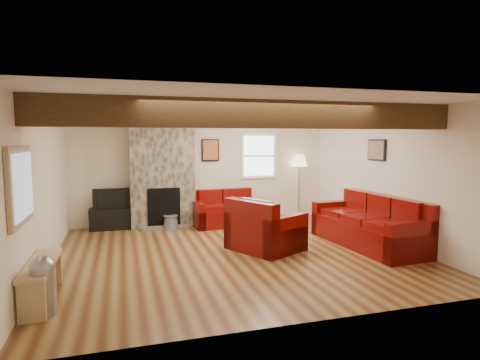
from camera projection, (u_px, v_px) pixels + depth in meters
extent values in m
plane|color=#582F17|center=(236.00, 253.00, 6.95)|extent=(8.00, 8.00, 0.00)
plane|color=white|center=(236.00, 107.00, 6.68)|extent=(8.00, 8.00, 0.00)
plane|color=beige|center=(204.00, 169.00, 9.44)|extent=(8.00, 0.00, 8.00)
plane|color=beige|center=(308.00, 209.00, 4.19)|extent=(8.00, 0.00, 8.00)
plane|color=beige|center=(43.00, 188.00, 5.97)|extent=(0.00, 7.50, 7.50)
plane|color=beige|center=(387.00, 177.00, 7.66)|extent=(0.00, 7.50, 7.50)
cube|color=#351E10|center=(261.00, 114.00, 5.51)|extent=(6.00, 0.36, 0.38)
cube|color=#3A342D|center=(162.00, 171.00, 8.92)|extent=(1.40, 0.50, 2.50)
cube|color=black|center=(164.00, 208.00, 8.76)|extent=(0.70, 0.06, 0.90)
cube|color=#3A342D|center=(165.00, 227.00, 8.76)|extent=(1.00, 0.25, 0.08)
cylinder|color=#4B2E18|center=(260.00, 243.00, 7.51)|extent=(0.57, 0.57, 0.04)
cylinder|color=#4B2E18|center=(260.00, 234.00, 7.49)|extent=(0.30, 0.30, 0.38)
cylinder|color=white|center=(260.00, 223.00, 7.47)|extent=(0.85, 0.85, 0.02)
cube|color=maroon|center=(260.00, 222.00, 7.47)|extent=(0.24, 0.17, 0.03)
cube|color=black|center=(112.00, 219.00, 8.74)|extent=(0.93, 0.37, 0.47)
imported|color=black|center=(111.00, 198.00, 8.70)|extent=(0.76, 0.10, 0.44)
cylinder|color=tan|center=(299.00, 217.00, 10.04)|extent=(0.28, 0.28, 0.03)
cylinder|color=tan|center=(299.00, 190.00, 9.97)|extent=(0.03, 0.03, 1.41)
cone|color=beige|center=(299.00, 160.00, 9.89)|extent=(0.40, 0.40, 0.28)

